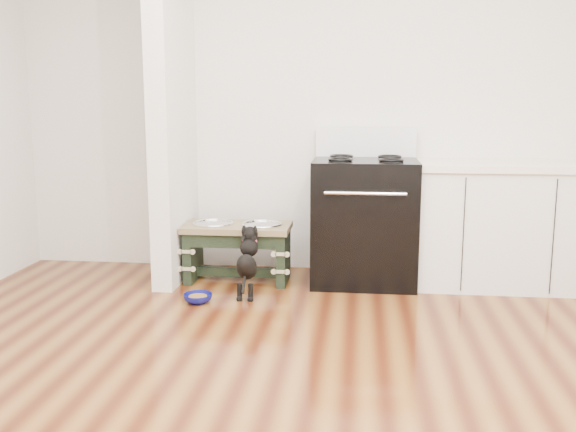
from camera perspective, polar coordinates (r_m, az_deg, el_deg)
The scene contains 8 objects.
ground at distance 2.91m, azimuth 1.60°, elevation -17.38°, with size 5.00×5.00×0.00m, color #441B0C.
room_shell at distance 2.59m, azimuth 1.79°, elevation 16.26°, with size 5.00×5.00×5.00m.
partition_wall at distance 4.87m, azimuth -10.26°, elevation 10.11°, with size 0.15×0.80×2.70m, color silver.
oven_range at distance 4.81m, azimuth 6.80°, elevation -0.26°, with size 0.76×0.69×1.14m.
cabinet_run at distance 4.93m, azimuth 18.24°, elevation -0.72°, with size 1.24×0.64×0.91m.
dog_feeder at distance 4.83m, azimuth -4.50°, elevation -2.22°, with size 0.79×0.42×0.45m.
puppy at distance 4.46m, azimuth -3.60°, elevation -3.83°, with size 0.14×0.41×0.48m.
floor_bowl at distance 4.41m, azimuth -8.02°, elevation -7.25°, with size 0.20×0.20×0.06m.
Camera 1 is at (0.21, -2.57, 1.35)m, focal length 40.00 mm.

